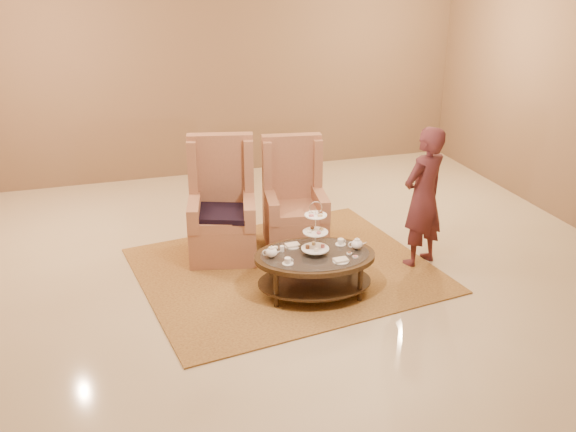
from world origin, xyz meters
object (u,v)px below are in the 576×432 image
object	(u,v)px
tea_table	(315,261)
armchair_right	(294,209)
armchair_left	(223,216)
person	(423,198)

from	to	relation	value
tea_table	armchair_right	xyz separation A→B (m)	(0.18, 1.30, 0.06)
armchair_left	armchair_right	xyz separation A→B (m)	(0.90, 0.03, -0.03)
tea_table	armchair_left	bearing A→B (deg)	128.84
tea_table	person	bearing A→B (deg)	22.77
person	armchair_left	bearing A→B (deg)	-45.86
tea_table	person	size ratio (longest dim) A/B	0.85
armchair_right	person	world-z (taller)	person
armchair_right	tea_table	bearing A→B (deg)	-89.28
tea_table	person	world-z (taller)	person
armchair_left	armchair_right	world-z (taller)	armchair_left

